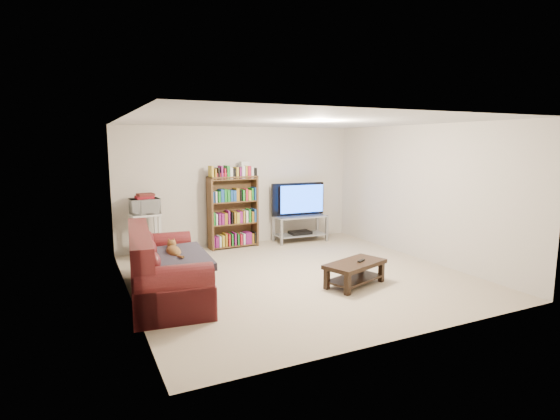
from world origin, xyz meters
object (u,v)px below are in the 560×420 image
coffee_table (355,269)px  tv_stand (300,224)px  bookshelf (233,211)px  sofa (161,274)px

coffee_table → tv_stand: 2.99m
tv_stand → bookshelf: size_ratio=0.79×
coffee_table → bookshelf: size_ratio=0.75×
sofa → coffee_table: bearing=-9.4°
coffee_table → bookshelf: bearing=85.7°
sofa → bookshelf: bearing=57.3°
tv_stand → sofa: bearing=-144.0°
coffee_table → bookshelf: bookshelf is taller
tv_stand → bookshelf: (-1.46, 0.12, 0.36)m
coffee_table → bookshelf: (-0.81, 3.04, 0.49)m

